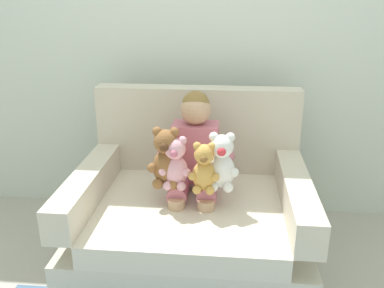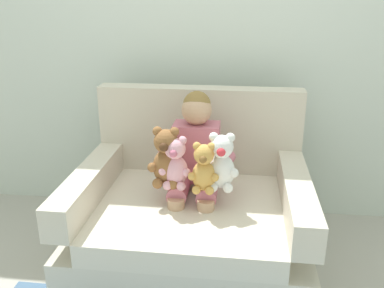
# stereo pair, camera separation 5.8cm
# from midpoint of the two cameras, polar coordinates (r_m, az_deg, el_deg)

# --- Properties ---
(ground_plane) EXTENTS (8.00, 8.00, 0.00)m
(ground_plane) POSITION_cam_midpoint_polar(r_m,az_deg,el_deg) (2.56, 0.57, -15.96)
(ground_plane) COLOR #ADA89E
(back_wall) EXTENTS (6.00, 0.10, 2.60)m
(back_wall) POSITION_cam_midpoint_polar(r_m,az_deg,el_deg) (2.84, 2.46, 15.83)
(back_wall) COLOR silver
(back_wall) RESTS_ON ground
(armchair) EXTENTS (1.27, 1.04, 0.96)m
(armchair) POSITION_cam_midpoint_polar(r_m,az_deg,el_deg) (2.45, 0.73, -9.77)
(armchair) COLOR beige
(armchair) RESTS_ON ground
(seated_child) EXTENTS (0.45, 0.39, 0.82)m
(seated_child) POSITION_cam_midpoint_polar(r_m,az_deg,el_deg) (2.34, 1.15, -1.99)
(seated_child) COLOR #C66B7F
(seated_child) RESTS_ON armchair
(plush_honey) EXTENTS (0.16, 0.13, 0.27)m
(plush_honey) POSITION_cam_midpoint_polar(r_m,az_deg,el_deg) (2.15, 2.41, -3.43)
(plush_honey) COLOR gold
(plush_honey) RESTS_ON armchair
(plush_pink) EXTENTS (0.17, 0.14, 0.29)m
(plush_pink) POSITION_cam_midpoint_polar(r_m,az_deg,el_deg) (2.19, -1.55, -2.69)
(plush_pink) COLOR #EAA8BC
(plush_pink) RESTS_ON armchair
(plush_white) EXTENTS (0.19, 0.15, 0.31)m
(plush_white) POSITION_cam_midpoint_polar(r_m,az_deg,el_deg) (2.17, 4.80, -2.63)
(plush_white) COLOR white
(plush_white) RESTS_ON armchair
(plush_brown) EXTENTS (0.20, 0.16, 0.33)m
(plush_brown) POSITION_cam_midpoint_polar(r_m,az_deg,el_deg) (2.21, -2.78, -2.00)
(plush_brown) COLOR brown
(plush_brown) RESTS_ON armchair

